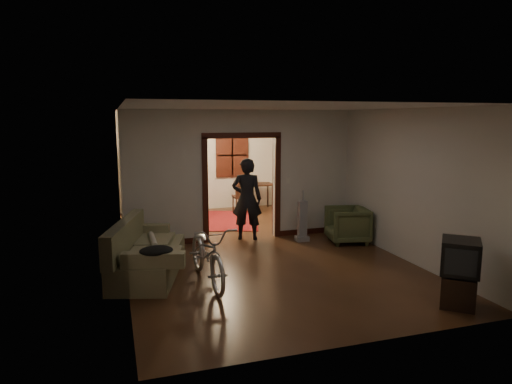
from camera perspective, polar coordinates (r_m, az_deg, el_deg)
name	(u,v)px	position (r m, az deg, el deg)	size (l,w,h in m)	color
floor	(252,247)	(9.42, -0.56, -6.94)	(5.00, 8.50, 0.01)	#321B0F
ceiling	(251,109)	(9.04, -0.58, 10.35)	(5.00, 8.50, 0.01)	white
wall_back	(208,161)	(13.22, -5.98, 3.88)	(5.00, 0.02, 2.80)	beige
wall_left	(122,185)	(8.73, -16.46, 0.80)	(0.02, 8.50, 2.80)	beige
wall_right	(362,175)	(10.14, 13.08, 2.06)	(0.02, 8.50, 2.80)	beige
partition_wall	(241,175)	(9.84, -1.85, 2.09)	(5.00, 0.14, 2.80)	beige
door_casing	(241,189)	(9.88, -1.84, 0.36)	(1.74, 0.20, 2.32)	black
far_window	(232,155)	(13.33, -3.00, 4.61)	(0.98, 0.06, 1.28)	black
chandelier	(222,129)	(11.46, -4.27, 7.85)	(0.24, 0.24, 0.24)	#FFE0A5
light_switch	(288,181)	(10.12, 4.00, 1.42)	(0.08, 0.01, 0.12)	silver
sofa	(148,248)	(7.90, -13.30, -6.78)	(0.94, 2.08, 0.96)	#6B6A47
rolled_paper	(153,240)	(8.18, -12.78, -5.83)	(0.10, 0.10, 0.82)	beige
jacket	(156,251)	(6.98, -12.37, -7.17)	(0.49, 0.37, 0.14)	black
bicycle	(208,253)	(7.39, -6.06, -7.58)	(0.65, 1.88, 0.99)	silver
armchair	(347,225)	(9.91, 11.33, -4.04)	(0.81, 0.83, 0.76)	#48512E
tv_stand	(458,290)	(7.16, 23.92, -11.17)	(0.50, 0.45, 0.45)	black
crt_tv	(460,256)	(7.01, 24.19, -7.37)	(0.56, 0.50, 0.48)	black
vacuum	(302,221)	(9.85, 5.81, -3.62)	(0.27, 0.22, 0.88)	gray
person	(247,199)	(9.86, -1.15, -0.89)	(0.65, 0.43, 1.78)	black
oriental_rug	(223,220)	(11.85, -4.10, -3.53)	(1.78, 2.34, 0.02)	maroon
locker	(166,180)	(12.70, -11.20, 1.51)	(0.95, 0.53, 1.91)	#2A3821
globe	(165,144)	(12.61, -11.34, 5.96)	(0.28, 0.28, 0.28)	#1E5972
desk	(256,197)	(13.21, -0.04, -0.59)	(0.99, 0.55, 0.73)	black
desk_chair	(241,197)	(12.58, -1.88, -0.58)	(0.43, 0.43, 0.96)	black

